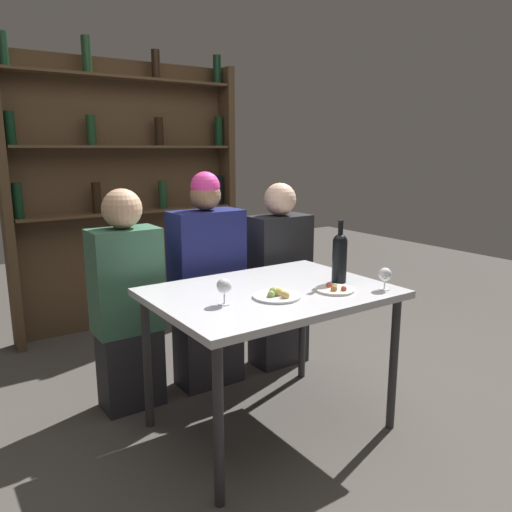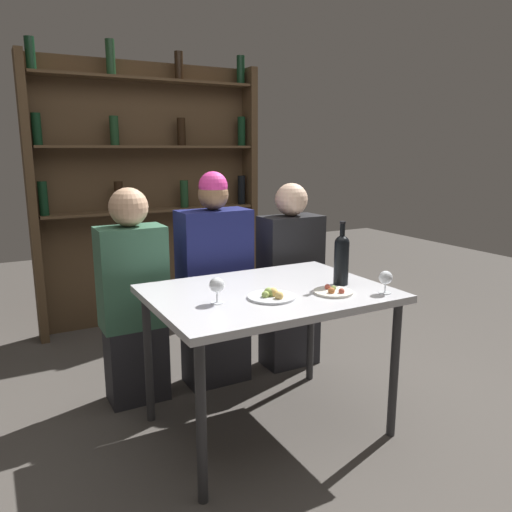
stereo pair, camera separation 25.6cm
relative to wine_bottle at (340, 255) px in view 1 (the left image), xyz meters
name	(u,v)px [view 1 (the left image)]	position (x,y,z in m)	size (l,w,h in m)	color
ground_plane	(270,426)	(-0.39, 0.08, -0.90)	(10.00, 10.00, 0.00)	#47423D
dining_table	(270,303)	(-0.39, 0.08, -0.21)	(1.16, 0.85, 0.75)	silver
wine_rack_wall	(127,187)	(-0.39, 2.04, 0.25)	(1.86, 0.21, 2.23)	#4C3823
wine_bottle	(340,255)	(0.00, 0.00, 0.00)	(0.08, 0.08, 0.33)	black
wine_glass_0	(385,275)	(0.09, -0.23, -0.07)	(0.07, 0.07, 0.11)	silver
wine_glass_1	(224,287)	(-0.70, 0.01, -0.06)	(0.07, 0.07, 0.12)	silver
food_plate_0	(277,295)	(-0.44, -0.04, -0.13)	(0.23, 0.23, 0.05)	silver
food_plate_1	(335,289)	(-0.14, -0.11, -0.13)	(0.19, 0.19, 0.04)	silver
seated_person_left	(127,306)	(-0.90, 0.72, -0.30)	(0.37, 0.22, 1.24)	#26262B
seated_person_center	(207,287)	(-0.40, 0.72, -0.27)	(0.43, 0.22, 1.31)	#26262B
seated_person_right	(279,280)	(0.15, 0.72, -0.32)	(0.40, 0.22, 1.23)	#26262B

